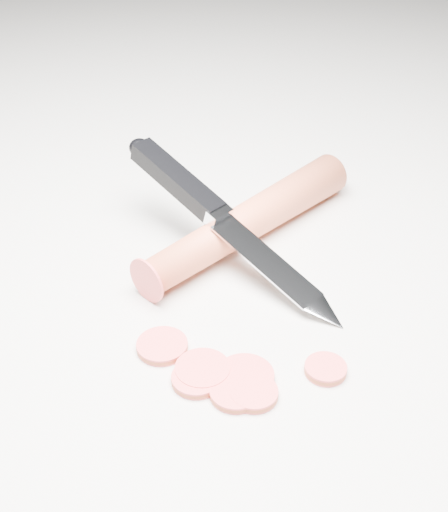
{
  "coord_description": "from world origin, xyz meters",
  "views": [
    {
      "loc": [
        -0.01,
        -0.4,
        0.35
      ],
      "look_at": [
        -0.02,
        0.06,
        0.02
      ],
      "focal_mm": 50.0,
      "sensor_mm": 36.0,
      "label": 1
    }
  ],
  "objects": [
    {
      "name": "carrot_slice_6",
      "position": [
        -0.01,
        -0.08,
        0.0
      ],
      "size": [
        0.04,
        0.04,
        0.01
      ],
      "primitive_type": "cylinder",
      "color": "#EE4143",
      "rests_on": "ground"
    },
    {
      "name": "ground",
      "position": [
        0.0,
        0.0,
        0.0
      ],
      "size": [
        2.4,
        2.4,
        0.0
      ],
      "primitive_type": "plane",
      "color": "beige",
      "rests_on": "ground"
    },
    {
      "name": "carrot_slice_0",
      "position": [
        -0.0,
        -0.06,
        0.0
      ],
      "size": [
        0.04,
        0.04,
        0.01
      ],
      "primitive_type": "cylinder",
      "color": "#EE4143",
      "rests_on": "ground"
    },
    {
      "name": "carrot_slice_3",
      "position": [
        0.06,
        -0.05,
        0.0
      ],
      "size": [
        0.03,
        0.03,
        0.01
      ],
      "primitive_type": "cylinder",
      "color": "#EE4143",
      "rests_on": "ground"
    },
    {
      "name": "carrot_slice_2",
      "position": [
        -0.03,
        -0.06,
        0.0
      ],
      "size": [
        0.04,
        0.04,
        0.01
      ],
      "primitive_type": "cylinder",
      "color": "#EE4143",
      "rests_on": "ground"
    },
    {
      "name": "carrot_slice_4",
      "position": [
        0.01,
        -0.08,
        0.0
      ],
      "size": [
        0.03,
        0.03,
        0.01
      ],
      "primitive_type": "cylinder",
      "color": "#EE4143",
      "rests_on": "ground"
    },
    {
      "name": "carrot_slice_1",
      "position": [
        -0.06,
        -0.03,
        0.0
      ],
      "size": [
        0.04,
        0.04,
        0.01
      ],
      "primitive_type": "cylinder",
      "color": "#EE4143",
      "rests_on": "ground"
    },
    {
      "name": "carrot_slice_5",
      "position": [
        -0.03,
        -0.06,
        0.0
      ],
      "size": [
        0.03,
        0.03,
        0.01
      ],
      "primitive_type": "cylinder",
      "color": "#EE4143",
      "rests_on": "ground"
    },
    {
      "name": "kitchen_knife",
      "position": [
        -0.01,
        0.07,
        0.04
      ],
      "size": [
        0.19,
        0.18,
        0.08
      ],
      "primitive_type": null,
      "color": "silver",
      "rests_on": "ground"
    },
    {
      "name": "carrot",
      "position": [
        0.0,
        0.11,
        0.02
      ],
      "size": [
        0.18,
        0.19,
        0.03
      ],
      "primitive_type": "cylinder",
      "rotation": [
        1.57,
        0.0,
        -0.75
      ],
      "color": "#DA5532",
      "rests_on": "ground"
    }
  ]
}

